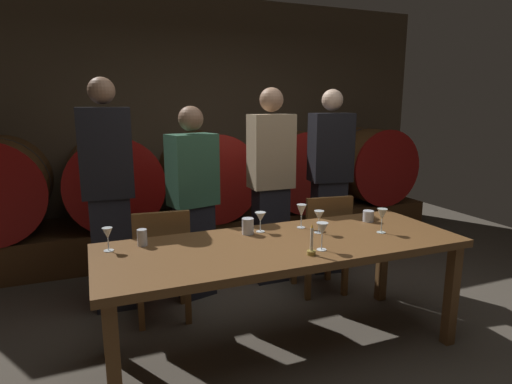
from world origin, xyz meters
The scene contains 24 objects.
ground_plane centered at (0.00, 0.00, 0.00)m, with size 7.89×7.89×0.00m, color #4C443A.
back_wall centered at (0.00, 2.91, 1.42)m, with size 6.07×0.24×2.85m, color brown.
barrel_shelf centered at (0.00, 2.36, 0.19)m, with size 5.46×0.90×0.38m, color #4C2D16.
wine_barrel_left centered at (-1.04, 2.36, 0.85)m, with size 0.95×0.93×0.95m.
wine_barrel_center centered at (-0.03, 2.36, 0.85)m, with size 0.95×0.93×0.95m.
wine_barrel_right centered at (1.04, 2.36, 0.85)m, with size 0.95×0.93×0.95m.
wine_barrel_far_right centered at (2.13, 2.36, 0.85)m, with size 0.95×0.93×0.95m.
dining_table centered at (-0.14, 0.10, 0.68)m, with size 2.34×0.85×0.76m.
chair_left centered at (-0.81, 0.79, 0.49)m, with size 0.44×0.44×0.88m.
chair_right centered at (0.56, 0.76, 0.49)m, with size 0.44×0.44×0.88m.
guest_far_left centered at (-1.13, 1.15, 0.94)m, with size 0.39×0.26×1.82m.
guest_center_left centered at (-0.48, 1.14, 0.82)m, with size 0.43×0.33×1.61m.
guest_center_right centered at (0.25, 1.19, 0.91)m, with size 0.38×0.24×1.76m.
guest_far_right centered at (0.86, 1.19, 0.90)m, with size 0.41×0.29×1.76m.
candle_center centered at (-0.09, -0.17, 0.81)m, with size 0.05×0.05×0.19m.
wine_glass_far_left centered at (-1.19, 0.34, 0.86)m, with size 0.06×0.06×0.15m.
wine_glass_left centered at (-0.19, 0.36, 0.86)m, with size 0.08×0.08×0.14m.
wine_glass_center_left centered at (0.01, -0.12, 0.88)m, with size 0.07×0.07×0.17m.
wine_glass_center_right centered at (0.12, 0.35, 0.88)m, with size 0.07×0.07×0.17m.
wine_glass_right centered at (0.17, 0.19, 0.87)m, with size 0.07×0.07×0.16m.
wine_glass_far_right centered at (0.57, 0.03, 0.88)m, with size 0.07×0.07×0.17m.
cup_left centered at (-0.99, 0.37, 0.81)m, with size 0.06×0.06×0.10m, color silver.
cup_center centered at (-0.29, 0.35, 0.81)m, with size 0.08×0.08×0.11m, color silver.
cup_right centered at (0.66, 0.31, 0.80)m, with size 0.08×0.08×0.08m, color silver.
Camera 1 is at (-1.27, -2.24, 1.62)m, focal length 29.72 mm.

